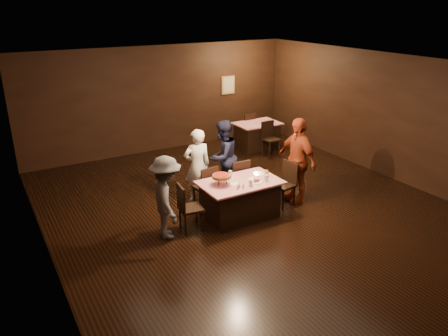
{
  "coord_description": "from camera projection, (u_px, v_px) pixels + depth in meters",
  "views": [
    {
      "loc": [
        -4.67,
        -6.59,
        4.15
      ],
      "look_at": [
        -0.56,
        0.47,
        1.0
      ],
      "focal_mm": 35.0,
      "sensor_mm": 36.0,
      "label": 1
    }
  ],
  "objects": [
    {
      "name": "diner_navy_hoodie",
      "position": [
        223.0,
        157.0,
        9.83
      ],
      "size": [
        1.01,
        0.91,
        1.69
      ],
      "primitive_type": "imported",
      "rotation": [
        0.0,
        0.0,
        3.54
      ],
      "color": "#191C34",
      "rests_on": "ground"
    },
    {
      "name": "chair_back_far",
      "position": [
        246.0,
        128.0,
        13.42
      ],
      "size": [
        0.44,
        0.44,
        0.95
      ],
      "primitive_type": "cube",
      "rotation": [
        0.0,
        0.0,
        3.18
      ],
      "color": "black",
      "rests_on": "ground"
    },
    {
      "name": "diner_red_shirt",
      "position": [
        297.0,
        160.0,
        9.38
      ],
      "size": [
        0.49,
        1.11,
        1.87
      ],
      "primitive_type": "imported",
      "rotation": [
        0.0,
        0.0,
        -1.54
      ],
      "color": "#99391B",
      "rests_on": "ground"
    },
    {
      "name": "pizza_stand",
      "position": [
        221.0,
        176.0,
        8.48
      ],
      "size": [
        0.38,
        0.38,
        0.22
      ],
      "color": "black",
      "rests_on": "main_table"
    },
    {
      "name": "diner_white_jacket",
      "position": [
        197.0,
        166.0,
        9.4
      ],
      "size": [
        0.64,
        0.47,
        1.63
      ],
      "primitive_type": "imported",
      "rotation": [
        0.0,
        0.0,
        3.0
      ],
      "color": "white",
      "rests_on": "ground"
    },
    {
      "name": "room",
      "position": [
        262.0,
        114.0,
        8.24
      ],
      "size": [
        10.0,
        10.04,
        3.02
      ],
      "color": "black",
      "rests_on": "ground"
    },
    {
      "name": "main_table",
      "position": [
        240.0,
        199.0,
        8.83
      ],
      "size": [
        1.6,
        1.0,
        0.77
      ],
      "primitive_type": "cube",
      "color": "#AA0B1B",
      "rests_on": "ground"
    },
    {
      "name": "chair_far_left",
      "position": [
        205.0,
        186.0,
        9.21
      ],
      "size": [
        0.45,
        0.45,
        0.95
      ],
      "primitive_type": "cube",
      "rotation": [
        0.0,
        0.0,
        3.23
      ],
      "color": "black",
      "rests_on": "ground"
    },
    {
      "name": "plate_empty",
      "position": [
        259.0,
        174.0,
        9.06
      ],
      "size": [
        0.25,
        0.25,
        0.01
      ],
      "primitive_type": "cylinder",
      "color": "white",
      "rests_on": "main_table"
    },
    {
      "name": "glass_front_right",
      "position": [
        266.0,
        178.0,
        8.67
      ],
      "size": [
        0.08,
        0.08,
        0.14
      ],
      "primitive_type": "cylinder",
      "color": "silver",
      "rests_on": "main_table"
    },
    {
      "name": "plate_with_slice",
      "position": [
        256.0,
        181.0,
        8.65
      ],
      "size": [
        0.25,
        0.25,
        0.06
      ],
      "color": "white",
      "rests_on": "main_table"
    },
    {
      "name": "glass_front_left",
      "position": [
        251.0,
        183.0,
        8.44
      ],
      "size": [
        0.08,
        0.08,
        0.14
      ],
      "primitive_type": "cylinder",
      "color": "silver",
      "rests_on": "main_table"
    },
    {
      "name": "glass_back",
      "position": [
        230.0,
        174.0,
        8.88
      ],
      "size": [
        0.08,
        0.08,
        0.14
      ],
      "primitive_type": "cylinder",
      "color": "silver",
      "rests_on": "main_table"
    },
    {
      "name": "glass_amber",
      "position": [
        266.0,
        174.0,
        8.9
      ],
      "size": [
        0.08,
        0.08,
        0.14
      ],
      "primitive_type": "cylinder",
      "color": "#BF7F26",
      "rests_on": "main_table"
    },
    {
      "name": "condiments",
      "position": [
        240.0,
        186.0,
        8.36
      ],
      "size": [
        0.17,
        0.1,
        0.09
      ],
      "color": "silver",
      "rests_on": "main_table"
    },
    {
      "name": "chair_end_left",
      "position": [
        191.0,
        207.0,
        8.28
      ],
      "size": [
        0.47,
        0.47,
        0.95
      ],
      "primitive_type": "cube",
      "rotation": [
        0.0,
        0.0,
        1.45
      ],
      "color": "black",
      "rests_on": "ground"
    },
    {
      "name": "napkin_center",
      "position": [
        253.0,
        179.0,
        8.83
      ],
      "size": [
        0.19,
        0.19,
        0.01
      ],
      "primitive_type": "cube",
      "rotation": [
        0.0,
        0.0,
        0.21
      ],
      "color": "white",
      "rests_on": "main_table"
    },
    {
      "name": "diner_grey_knit",
      "position": [
        166.0,
        198.0,
        7.93
      ],
      "size": [
        0.79,
        1.12,
        1.58
      ],
      "primitive_type": "imported",
      "rotation": [
        0.0,
        0.0,
        1.36
      ],
      "color": "#595A5F",
      "rests_on": "ground"
    },
    {
      "name": "chair_back_near",
      "position": [
        271.0,
        139.0,
        12.37
      ],
      "size": [
        0.43,
        0.43,
        0.95
      ],
      "primitive_type": "cube",
      "rotation": [
        0.0,
        0.0,
        0.02
      ],
      "color": "black",
      "rests_on": "ground"
    },
    {
      "name": "back_table",
      "position": [
        257.0,
        135.0,
        12.97
      ],
      "size": [
        1.3,
        0.9,
        0.77
      ],
      "primitive_type": "cube",
      "color": "#B10B1E",
      "rests_on": "ground"
    },
    {
      "name": "chair_end_right",
      "position": [
        284.0,
        184.0,
        9.31
      ],
      "size": [
        0.48,
        0.48,
        0.95
      ],
      "primitive_type": "cube",
      "rotation": [
        0.0,
        0.0,
        -1.41
      ],
      "color": "black",
      "rests_on": "ground"
    },
    {
      "name": "chair_far_right",
      "position": [
        237.0,
        179.0,
        9.59
      ],
      "size": [
        0.45,
        0.45,
        0.95
      ],
      "primitive_type": "cube",
      "rotation": [
        0.0,
        0.0,
        3.07
      ],
      "color": "black",
      "rests_on": "ground"
    },
    {
      "name": "napkin_left",
      "position": [
        235.0,
        184.0,
        8.58
      ],
      "size": [
        0.21,
        0.21,
        0.01
      ],
      "primitive_type": "cube",
      "rotation": [
        0.0,
        0.0,
        -0.35
      ],
      "color": "white",
      "rests_on": "main_table"
    }
  ]
}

